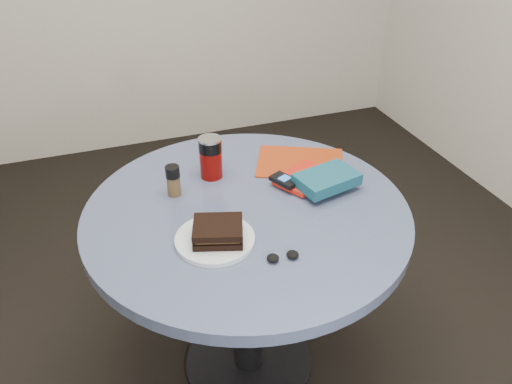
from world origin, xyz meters
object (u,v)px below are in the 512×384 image
object	(u,v)px
magazine	(300,163)
red_book	(304,177)
mp3_player	(284,180)
pepper_grinder	(173,180)
table	(247,248)
soda_can	(211,157)
headphones	(283,256)
plate	(215,239)
sandwich	(218,231)
novel	(327,179)

from	to	relation	value
magazine	red_book	bearing A→B (deg)	-82.26
red_book	mp3_player	bearing A→B (deg)	161.86
pepper_grinder	mp3_player	world-z (taller)	pepper_grinder
pepper_grinder	red_book	world-z (taller)	pepper_grinder
magazine	table	bearing A→B (deg)	-118.58
soda_can	headphones	xyz separation A→B (m)	(0.07, -0.47, -0.06)
pepper_grinder	headphones	size ratio (longest dim) A/B	1.13
plate	soda_can	xyz separation A→B (m)	(0.08, 0.34, 0.06)
sandwich	magazine	bearing A→B (deg)	39.80
sandwich	magazine	xyz separation A→B (m)	(0.39, 0.33, -0.04)
sandwich	novel	distance (m)	0.43
headphones	mp3_player	bearing A→B (deg)	67.22
novel	magazine	bearing A→B (deg)	80.26
plate	magazine	bearing A→B (deg)	38.60
table	pepper_grinder	world-z (taller)	pepper_grinder
mp3_player	headphones	world-z (taller)	mp3_player
table	magazine	bearing A→B (deg)	36.15
plate	mp3_player	world-z (taller)	mp3_player
sandwich	pepper_grinder	world-z (taller)	pepper_grinder
red_book	headphones	world-z (taller)	red_book
sandwich	magazine	size ratio (longest dim) A/B	0.55
sandwich	headphones	world-z (taller)	sandwich
red_book	novel	distance (m)	0.09
plate	sandwich	distance (m)	0.03
novel	mp3_player	bearing A→B (deg)	142.73
novel	mp3_player	size ratio (longest dim) A/B	1.83
sandwich	pepper_grinder	bearing A→B (deg)	103.34
pepper_grinder	novel	size ratio (longest dim) A/B	0.53
soda_can	novel	distance (m)	0.39
mp3_player	plate	bearing A→B (deg)	-146.28
red_book	mp3_player	distance (m)	0.08
red_book	headphones	bearing A→B (deg)	-152.56
soda_can	magazine	bearing A→B (deg)	-3.88
table	plate	world-z (taller)	plate
plate	magazine	distance (m)	0.51
novel	headphones	bearing A→B (deg)	-146.75
soda_can	red_book	size ratio (longest dim) A/B	0.76
magazine	novel	bearing A→B (deg)	-61.68
sandwich	mp3_player	world-z (taller)	sandwich
sandwich	pepper_grinder	size ratio (longest dim) A/B	1.60
red_book	sandwich	bearing A→B (deg)	-179.30
sandwich	soda_can	xyz separation A→B (m)	(0.07, 0.35, 0.03)
novel	table	bearing A→B (deg)	169.08
sandwich	red_book	size ratio (longest dim) A/B	0.87
pepper_grinder	red_book	xyz separation A→B (m)	(0.42, -0.06, -0.04)
red_book	pepper_grinder	bearing A→B (deg)	141.01
soda_can	pepper_grinder	bearing A→B (deg)	-153.99
table	headphones	xyz separation A→B (m)	(0.01, -0.26, 0.17)
soda_can	red_book	distance (m)	0.32
red_book	mp3_player	xyz separation A→B (m)	(-0.08, -0.02, 0.02)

